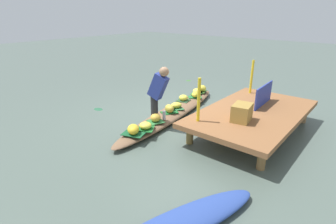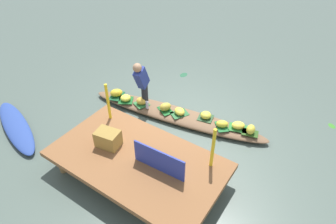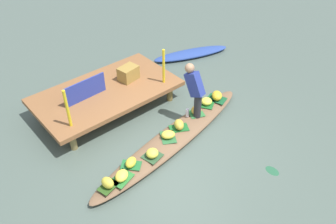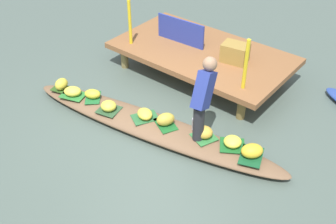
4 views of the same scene
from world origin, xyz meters
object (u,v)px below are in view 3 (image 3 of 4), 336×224
object	(u,v)px
banana_bunch_3	(196,110)
vendor_person	(195,88)
water_bottle	(187,113)
banana_bunch_1	(179,125)
produce_crate	(128,73)
banana_bunch_5	(168,135)
banana_bunch_2	(217,96)
banana_bunch_4	(122,176)
market_banner	(85,90)
banana_bunch_0	(152,153)
banana_bunch_7	(207,101)
banana_bunch_6	(131,162)
banana_bunch_8	(108,183)
vendor_boat	(173,138)
moored_boat	(191,54)

from	to	relation	value
banana_bunch_3	vendor_person	bearing A→B (deg)	163.73
banana_bunch_3	water_bottle	xyz separation A→B (m)	(-0.22, 0.06, 0.00)
banana_bunch_1	produce_crate	xyz separation A→B (m)	(0.05, 1.83, 0.36)
banana_bunch_5	banana_bunch_2	bearing A→B (deg)	8.82
banana_bunch_4	vendor_person	bearing A→B (deg)	12.50
vendor_person	water_bottle	xyz separation A→B (m)	(-0.15, 0.04, -0.59)
banana_bunch_3	banana_bunch_4	world-z (taller)	banana_bunch_3
banana_bunch_5	market_banner	bearing A→B (deg)	111.75
banana_bunch_0	banana_bunch_4	world-z (taller)	banana_bunch_0
banana_bunch_7	water_bottle	world-z (taller)	water_bottle
banana_bunch_6	market_banner	bearing A→B (deg)	82.08
banana_bunch_7	banana_bunch_5	bearing A→B (deg)	-168.38
banana_bunch_0	market_banner	bearing A→B (deg)	94.61
banana_bunch_0	banana_bunch_6	size ratio (longest dim) A/B	0.93
banana_bunch_2	banana_bunch_3	xyz separation A→B (m)	(-0.74, -0.08, -0.00)
banana_bunch_1	market_banner	distance (m)	2.15
banana_bunch_5	banana_bunch_8	xyz separation A→B (m)	(-1.62, -0.28, 0.03)
banana_bunch_1	banana_bunch_3	size ratio (longest dim) A/B	1.14
banana_bunch_2	banana_bunch_6	world-z (taller)	banana_bunch_2
vendor_person	vendor_boat	bearing A→B (deg)	-164.17
banana_bunch_3	vendor_boat	bearing A→B (deg)	-166.68
banana_bunch_2	produce_crate	distance (m)	2.12
banana_bunch_5	banana_bunch_8	bearing A→B (deg)	-170.10
banana_bunch_4	banana_bunch_5	bearing A→B (deg)	12.21
market_banner	banana_bunch_8	bearing A→B (deg)	-114.88
banana_bunch_3	produce_crate	size ratio (longest dim) A/B	0.56
banana_bunch_8	produce_crate	size ratio (longest dim) A/B	0.56
banana_bunch_7	banana_bunch_8	world-z (taller)	banana_bunch_8
banana_bunch_1	produce_crate	bearing A→B (deg)	88.31
vendor_boat	banana_bunch_4	size ratio (longest dim) A/B	15.52
banana_bunch_3	banana_bunch_5	world-z (taller)	banana_bunch_3
banana_bunch_0	vendor_person	world-z (taller)	vendor_person
banana_bunch_2	vendor_boat	bearing A→B (deg)	-170.04
vendor_person	produce_crate	distance (m)	1.78
vendor_boat	produce_crate	size ratio (longest dim) A/B	10.04
vendor_boat	water_bottle	distance (m)	0.71
produce_crate	vendor_boat	bearing A→B (deg)	-98.30
banana_bunch_2	banana_bunch_7	xyz separation A→B (m)	(-0.32, 0.02, -0.02)
banana_bunch_3	banana_bunch_4	distance (m)	2.36
vendor_boat	banana_bunch_0	world-z (taller)	banana_bunch_0
banana_bunch_0	banana_bunch_2	distance (m)	2.34
banana_bunch_1	banana_bunch_5	size ratio (longest dim) A/B	1.01
banana_bunch_6	banana_bunch_7	distance (m)	2.46
moored_boat	vendor_boat	bearing A→B (deg)	-120.26
banana_bunch_7	vendor_person	distance (m)	0.79
moored_boat	banana_bunch_0	world-z (taller)	banana_bunch_0
banana_bunch_4	banana_bunch_3	bearing A→B (deg)	11.66
banana_bunch_1	banana_bunch_2	size ratio (longest dim) A/B	0.92
market_banner	produce_crate	bearing A→B (deg)	-1.20
moored_boat	banana_bunch_4	distance (m)	5.00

